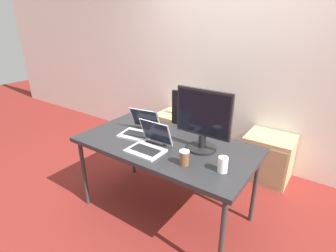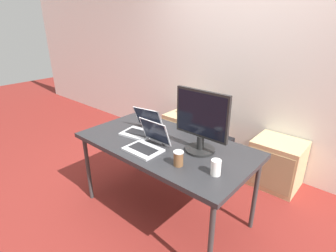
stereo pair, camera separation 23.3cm
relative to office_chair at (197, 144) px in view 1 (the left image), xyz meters
The scene contains 13 objects.
ground_plane 0.88m from the office_chair, 83.37° to the right, with size 14.00×14.00×0.00m, color maroon.
wall_back 1.12m from the office_chair, 82.42° to the left, with size 10.00×0.05×2.60m.
desk 0.84m from the office_chair, 83.37° to the right, with size 1.61×0.85×0.77m.
office_chair is the anchor object (origin of this frame).
cabinet_left 0.71m from the office_chair, 143.72° to the left, with size 0.53×0.46×0.55m.
cabinet_right 0.86m from the office_chair, 29.22° to the left, with size 0.53×0.46×0.55m.
water_bottle 0.74m from the office_chair, 143.57° to the left, with size 0.06×0.06×0.21m.
laptop_left 0.89m from the office_chair, 106.87° to the right, with size 0.34×0.37×0.23m.
laptop_right 1.05m from the office_chair, 86.99° to the right, with size 0.31×0.30×0.24m.
monitor 1.02m from the office_chair, 59.16° to the right, with size 0.49×0.25×0.53m.
mouse 0.89m from the office_chair, 82.05° to the right, with size 0.04×0.06×0.03m.
coffee_cup_white 1.24m from the office_chair, 52.55° to the right, with size 0.07×0.07×0.12m.
coffee_cup_brown 1.17m from the office_chair, 66.93° to the right, with size 0.08×0.08×0.12m.
Camera 1 is at (1.23, -1.73, 1.82)m, focal length 28.00 mm.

